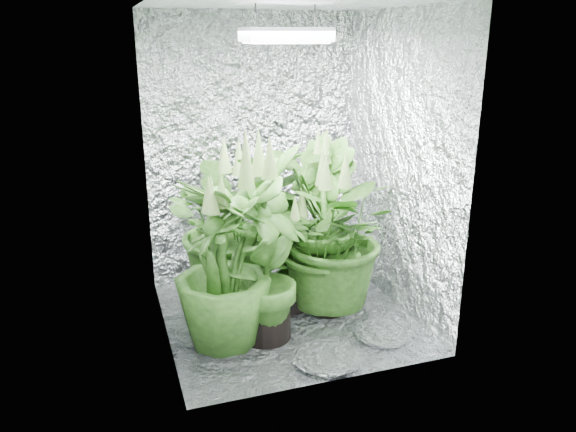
% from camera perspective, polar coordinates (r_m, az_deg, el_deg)
% --- Properties ---
extents(ground, '(1.60, 1.60, 0.00)m').
position_cam_1_polar(ground, '(3.89, -0.20, -10.08)').
color(ground, silver).
rests_on(ground, ground).
extents(walls, '(1.62, 1.62, 2.00)m').
position_cam_1_polar(walls, '(3.53, -0.22, 4.37)').
color(walls, silver).
rests_on(walls, ground).
extents(ceiling, '(1.60, 1.60, 0.01)m').
position_cam_1_polar(ceiling, '(3.44, -0.24, 20.79)').
color(ceiling, silver).
rests_on(ceiling, walls).
extents(grow_lamp, '(0.50, 0.30, 0.22)m').
position_cam_1_polar(grow_lamp, '(3.43, -0.23, 17.89)').
color(grow_lamp, gray).
rests_on(grow_lamp, ceiling).
extents(plant_a, '(1.13, 1.13, 1.19)m').
position_cam_1_polar(plant_a, '(3.95, -5.63, -0.79)').
color(plant_a, black).
rests_on(plant_a, ground).
extents(plant_b, '(0.56, 0.56, 0.86)m').
position_cam_1_polar(plant_b, '(3.85, 0.36, -4.06)').
color(plant_b, black).
rests_on(plant_b, ground).
extents(plant_c, '(0.62, 0.62, 1.22)m').
position_cam_1_polar(plant_c, '(4.00, 3.07, -0.44)').
color(plant_c, black).
rests_on(plant_c, ground).
extents(plant_d, '(0.80, 0.80, 1.13)m').
position_cam_1_polar(plant_d, '(3.35, -6.73, -5.07)').
color(plant_d, black).
rests_on(plant_d, ground).
extents(plant_e, '(1.10, 1.10, 1.15)m').
position_cam_1_polar(plant_e, '(3.77, 4.16, -1.99)').
color(plant_e, black).
rests_on(plant_e, ground).
extents(plant_f, '(0.75, 0.75, 1.31)m').
position_cam_1_polar(plant_f, '(3.39, -2.41, -3.15)').
color(plant_f, black).
rests_on(plant_f, ground).
extents(circulation_fan, '(0.14, 0.30, 0.34)m').
position_cam_1_polar(circulation_fan, '(4.56, 4.63, -3.81)').
color(circulation_fan, black).
rests_on(circulation_fan, ground).
extents(plant_label, '(0.05, 0.05, 0.08)m').
position_cam_1_polar(plant_label, '(3.43, -5.50, -8.65)').
color(plant_label, white).
rests_on(plant_label, plant_d).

